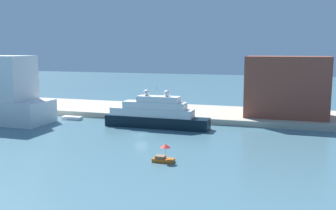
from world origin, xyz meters
TOP-DOWN VIEW (x-y plane):
  - ground at (0.00, 0.00)m, footprint 400.00×400.00m
  - quay_dock at (0.00, 27.49)m, footprint 110.00×22.98m
  - large_yacht at (0.11, 8.89)m, footprint 24.91×4.25m
  - small_motorboat at (10.89, -17.20)m, footprint 3.53×1.70m
  - work_barge at (-24.01, 11.71)m, footprint 5.23×1.97m
  - harbor_building at (29.14, 25.97)m, footprint 19.93×12.27m
  - parked_car at (-11.44, 23.02)m, footprint 3.93×1.63m
  - person_figure at (-6.80, 22.46)m, footprint 0.36×0.36m
  - mooring_bollard at (0.40, 17.42)m, footprint 0.39×0.39m

SIDE VIEW (x-z plane):
  - ground at x=0.00m, z-range 0.00..0.00m
  - work_barge at x=-24.01m, z-range 0.00..0.86m
  - quay_dock at x=0.00m, z-range 0.00..1.42m
  - small_motorboat at x=10.89m, z-range -0.45..2.60m
  - mooring_bollard at x=0.40m, z-range 1.42..2.14m
  - parked_car at x=-11.44m, z-range 1.32..2.66m
  - person_figure at x=-6.80m, z-range 1.35..3.15m
  - large_yacht at x=0.11m, z-range -1.99..8.00m
  - harbor_building at x=29.14m, z-range 1.42..16.51m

